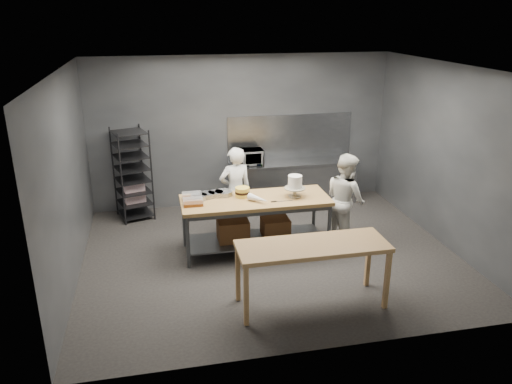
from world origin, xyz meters
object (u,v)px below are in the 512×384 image
Objects in this scene: chef_behind at (235,191)px; microwave at (249,157)px; speed_rack at (133,175)px; near_counter at (312,250)px; chef_right at (345,199)px; frosted_cake_stand at (295,184)px; layer_cake at (242,192)px; work_table at (254,218)px.

chef_behind is 2.93× the size of microwave.
speed_rack is at bearing -177.97° from microwave.
near_counter is 1.14× the size of speed_rack.
chef_right is 4.35× the size of frosted_cake_stand.
chef_right is 2.91× the size of microwave.
frosted_cake_stand reaches higher than layer_cake.
near_counter is 1.26× the size of chef_behind.
microwave reaches higher than layer_cake.
chef_right is 1.76m from layer_cake.
speed_rack is 1.10× the size of chef_behind.
work_table is at bearing 103.47° from near_counter.
chef_right is (1.58, -0.01, 0.22)m from work_table.
layer_cake is at bearing -104.47° from microwave.
microwave is at bearing 100.22° from frosted_cake_stand.
frosted_cake_stand is (0.67, -0.07, 0.57)m from work_table.
speed_rack is (-2.38, 3.63, 0.04)m from near_counter.
speed_rack is 2.27m from microwave.
frosted_cake_stand is at bearing -5.69° from work_table.
near_counter is at bearing -76.53° from work_table.
chef_right is at bearing 56.69° from near_counter.
speed_rack is 3.23× the size of microwave.
frosted_cake_stand reaches higher than microwave.
chef_right is at bearing -4.01° from layer_cake.
speed_rack is at bearing -41.99° from chef_behind.
near_counter is 3.72m from microwave.
speed_rack is at bearing 123.21° from near_counter.
near_counter is 3.69× the size of microwave.
frosted_cake_stand is at bearing 81.05° from chef_right.
chef_right reaches higher than frosted_cake_stand.
frosted_cake_stand is at bearing 81.81° from near_counter.
near_counter is at bearing 93.55° from chef_behind.
layer_cake is (0.01, -0.63, 0.21)m from chef_behind.
chef_behind is 6.78× the size of layer_cake.
speed_rack reaches higher than layer_cake.
speed_rack is at bearing 135.58° from layer_cake.
layer_cake is at bearing 146.75° from work_table.
layer_cake is (-0.47, -1.83, -0.05)m from microwave.
speed_rack is at bearing 143.69° from frosted_cake_stand.
frosted_cake_stand is (2.62, -1.93, 0.29)m from speed_rack.
near_counter is 8.53× the size of layer_cake.
chef_behind is (1.78, -1.12, -0.06)m from speed_rack.
chef_right is 2.35m from microwave.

